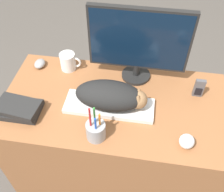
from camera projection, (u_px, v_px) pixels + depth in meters
desk at (114, 141)px, 1.65m from camera, size 1.19×0.62×0.74m
keyboard at (109, 106)px, 1.34m from camera, size 0.46×0.15×0.02m
cat at (112, 96)px, 1.28m from camera, size 0.36×0.17×0.14m
monitor at (139, 42)px, 1.33m from camera, size 0.52×0.16×0.43m
computer_mouse at (40, 64)px, 1.56m from camera, size 0.06×0.08×0.04m
coffee_mug at (68, 62)px, 1.52m from camera, size 0.12×0.09×0.10m
pen_cup at (96, 130)px, 1.20m from camera, size 0.09×0.09×0.21m
baseball at (187, 141)px, 1.17m from camera, size 0.07×0.07×0.07m
phone at (199, 88)px, 1.37m from camera, size 0.05×0.02×0.11m
book_stack at (19, 108)px, 1.31m from camera, size 0.23×0.16×0.06m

